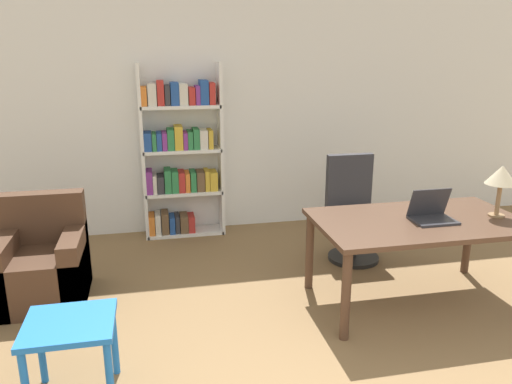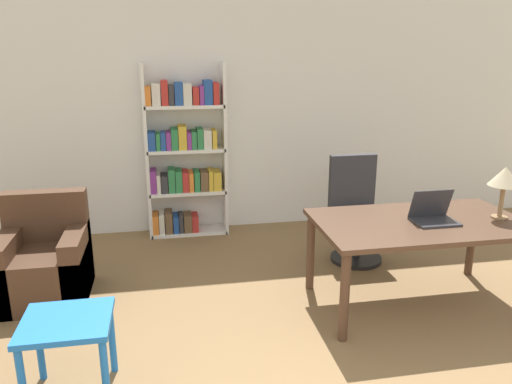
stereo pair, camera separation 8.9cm
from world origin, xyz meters
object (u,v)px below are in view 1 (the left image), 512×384
side_table_blue (71,336)px  armchair (42,266)px  desk (418,229)px  bookshelf (180,156)px  table_lamp (502,177)px  office_chair (353,212)px  laptop (432,214)px

side_table_blue → armchair: bearing=107.1°
desk → side_table_blue: desk is taller
bookshelf → side_table_blue: bearing=-107.0°
table_lamp → office_chair: bearing=127.3°
desk → table_lamp: bearing=-4.9°
laptop → office_chair: size_ratio=0.32×
laptop → bookshelf: (-1.86, 2.05, 0.12)m
side_table_blue → bookshelf: 2.87m
desk → armchair: 3.12m
table_lamp → armchair: 3.83m
side_table_blue → armchair: (-0.42, 1.38, -0.13)m
armchair → bookshelf: (1.25, 1.33, 0.61)m
table_lamp → side_table_blue: bearing=-169.0°
desk → armchair: bearing=167.2°
side_table_blue → bookshelf: bearing=73.0°
table_lamp → armchair: bearing=168.6°
desk → laptop: 0.16m
desk → armchair: armchair is taller
table_lamp → office_chair: 1.44m
laptop → armchair: (-3.11, 0.73, -0.49)m
office_chair → armchair: (-2.88, -0.31, -0.18)m
table_lamp → office_chair: (-0.80, 1.05, -0.58)m
armchair → table_lamp: bearing=-11.4°
desk → bookshelf: bearing=131.4°
side_table_blue → laptop: bearing=13.7°
desk → bookshelf: bookshelf is taller
table_lamp → side_table_blue: 3.38m
desk → side_table_blue: size_ratio=3.21×
table_lamp → bookshelf: (-2.43, 2.07, -0.15)m
desk → laptop: (0.08, -0.04, 0.14)m
desk → office_chair: (-0.14, 0.99, -0.17)m
desk → laptop: size_ratio=4.97×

